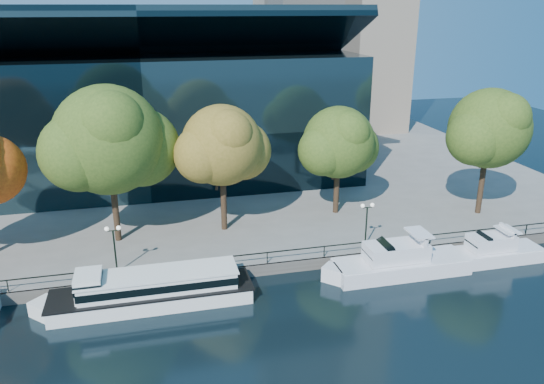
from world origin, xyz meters
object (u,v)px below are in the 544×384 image
object	(u,v)px
tree_4	(340,144)
cruiser_far	(490,251)
cruiser_near	(396,262)
tree_2	(111,142)
tour_boat	(147,289)
lamp_2	(367,215)
tree_5	(491,130)
tree_3	(224,147)
lamp_1	(114,239)

from	to	relation	value
tree_4	cruiser_far	bearing A→B (deg)	-50.86
cruiser_near	tree_4	bearing A→B (deg)	93.28
cruiser_far	tree_2	xyz separation A→B (m)	(-31.50, 10.15, 9.19)
tour_boat	cruiser_far	world-z (taller)	cruiser_far
lamp_2	cruiser_far	bearing A→B (deg)	-20.12
tree_5	cruiser_far	bearing A→B (deg)	-118.69
cruiser_near	lamp_2	xyz separation A→B (m)	(-1.09, 3.92, 2.84)
tour_boat	tree_2	size ratio (longest dim) A/B	1.15
tree_3	tree_4	distance (m)	12.06
tree_5	lamp_1	xyz separation A→B (m)	(-36.20, -4.66, -5.75)
tree_5	lamp_2	world-z (taller)	tree_5
tour_boat	tree_5	distance (m)	35.98
cruiser_near	tree_4	size ratio (longest dim) A/B	1.15
tree_2	tree_5	world-z (taller)	tree_2
tour_boat	cruiser_far	size ratio (longest dim) A/B	1.67
cruiser_near	tree_4	xyz separation A→B (m)	(-0.70, 12.20, 7.17)
cruiser_near	tree_4	distance (m)	14.16
cruiser_near	tree_2	bearing A→B (deg)	155.24
cruiser_near	lamp_1	xyz separation A→B (m)	(-22.55, 3.92, 2.84)
lamp_1	tree_4	bearing A→B (deg)	20.75
cruiser_near	tree_5	size ratio (longest dim) A/B	0.99
tree_3	cruiser_far	bearing A→B (deg)	-25.59
lamp_1	lamp_2	size ratio (longest dim) A/B	1.00
tree_4	tree_3	bearing A→B (deg)	-172.29
cruiser_far	tree_4	bearing A→B (deg)	129.14
cruiser_far	lamp_2	bearing A→B (deg)	159.88
cruiser_far	lamp_1	bearing A→B (deg)	173.29
tree_5	lamp_2	bearing A→B (deg)	-162.48
tour_boat	lamp_1	bearing A→B (deg)	120.39
cruiser_near	tree_2	world-z (taller)	tree_2
tour_boat	tree_2	bearing A→B (deg)	101.81
tree_2	tree_3	xyz separation A→B (m)	(9.81, 0.24, -1.08)
cruiser_far	tree_3	xyz separation A→B (m)	(-21.69, 10.39, 8.11)
tree_4	lamp_1	world-z (taller)	tree_4
cruiser_far	tree_3	bearing A→B (deg)	154.41
tree_2	lamp_2	xyz separation A→B (m)	(21.33, -6.43, -6.23)
cruiser_near	lamp_2	bearing A→B (deg)	105.59
tour_boat	lamp_2	bearing A→B (deg)	11.44
tour_boat	tree_3	world-z (taller)	tree_3
cruiser_far	lamp_2	distance (m)	11.22
tour_boat	cruiser_far	bearing A→B (deg)	0.31
cruiser_near	lamp_2	world-z (taller)	lamp_2
tree_4	tour_boat	bearing A→B (deg)	-148.15
lamp_2	cruiser_near	bearing A→B (deg)	-74.41
lamp_2	tour_boat	bearing A→B (deg)	-168.56
cruiser_far	lamp_1	distance (m)	31.97
tree_2	tree_3	world-z (taller)	tree_2
tour_boat	lamp_1	distance (m)	5.23
tree_5	tree_4	bearing A→B (deg)	165.83
tree_3	tree_4	world-z (taller)	tree_3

